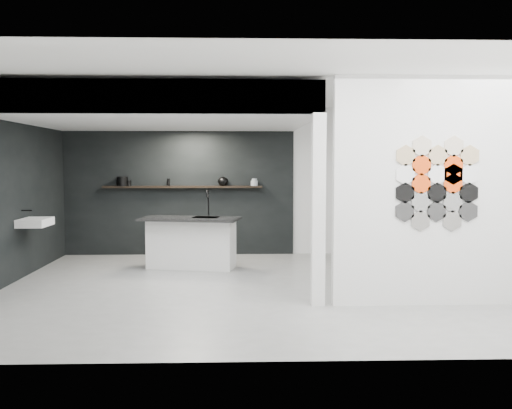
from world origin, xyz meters
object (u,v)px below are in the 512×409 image
at_px(wall_basin, 35,222).
at_px(glass_vase, 254,182).
at_px(kettle, 223,181).
at_px(bottle_dark, 168,182).
at_px(kitchen_island, 191,242).
at_px(utensil_cup, 129,183).
at_px(partition_panel, 432,191).
at_px(glass_bowl, 254,183).
at_px(stockpot, 122,181).

distance_m(wall_basin, glass_vase, 4.01).
relative_size(kettle, bottle_dark, 1.43).
distance_m(kitchen_island, utensil_cup, 2.06).
height_order(partition_panel, kitchen_island, partition_panel).
xyz_separation_m(glass_bowl, utensil_cup, (-2.36, 0.00, 0.00)).
relative_size(kitchen_island, utensil_cup, 16.34).
bearing_deg(glass_vase, kitchen_island, -129.27).
relative_size(wall_basin, utensil_cup, 5.71).
bearing_deg(kitchen_island, kettle, 81.23).
relative_size(bottle_dark, utensil_cup, 1.33).
bearing_deg(kitchen_island, partition_panel, -27.11).
relative_size(wall_basin, glass_vase, 4.44).
xyz_separation_m(wall_basin, bottle_dark, (1.77, 2.07, 0.54)).
height_order(kettle, glass_bowl, kettle).
bearing_deg(stockpot, utensil_cup, 0.00).
bearing_deg(wall_basin, bottle_dark, 49.39).
relative_size(kettle, utensil_cup, 1.90).
bearing_deg(kettle, utensil_cup, -170.59).
bearing_deg(glass_bowl, wall_basin, -148.65).
bearing_deg(partition_panel, bottle_dark, 133.71).
height_order(kitchen_island, stockpot, stockpot).
bearing_deg(utensil_cup, kitchen_island, -46.29).
relative_size(stockpot, glass_bowl, 1.53).
xyz_separation_m(bottle_dark, utensil_cup, (-0.74, 0.00, -0.02)).
relative_size(glass_bowl, glass_vase, 1.00).
bearing_deg(utensil_cup, bottle_dark, 0.00).
relative_size(partition_panel, utensil_cup, 26.67).
distance_m(wall_basin, bottle_dark, 2.77).
height_order(kettle, bottle_dark, kettle).
distance_m(glass_bowl, glass_vase, 0.02).
bearing_deg(stockpot, glass_bowl, 0.00).
relative_size(wall_basin, bottle_dark, 4.31).
xyz_separation_m(kitchen_island, utensil_cup, (-1.27, 1.33, 0.94)).
relative_size(kettle, glass_vase, 1.48).
height_order(partition_panel, glass_vase, partition_panel).
height_order(wall_basin, stockpot, stockpot).
distance_m(wall_basin, utensil_cup, 2.37).
bearing_deg(kitchen_island, wall_basin, -150.67).
bearing_deg(glass_bowl, bottle_dark, 180.00).
relative_size(wall_basin, kitchen_island, 0.35).
relative_size(partition_panel, wall_basin, 4.67).
relative_size(glass_bowl, bottle_dark, 0.97).
distance_m(partition_panel, utensil_cup, 5.88).
bearing_deg(kettle, glass_bowl, 9.41).
distance_m(kitchen_island, bottle_dark, 1.72).
relative_size(glass_vase, bottle_dark, 0.97).
distance_m(stockpot, bottle_dark, 0.86).
height_order(partition_panel, stockpot, partition_panel).
relative_size(kettle, glass_bowl, 1.48).
height_order(glass_bowl, glass_vase, glass_vase).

